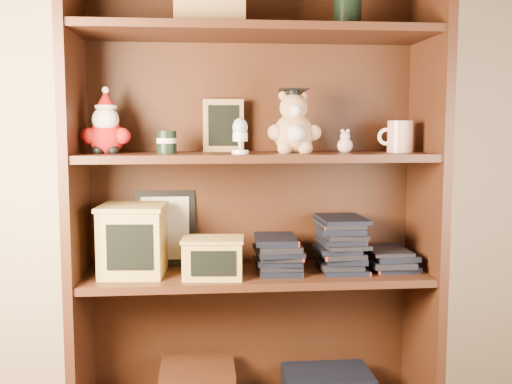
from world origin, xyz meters
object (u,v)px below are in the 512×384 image
at_px(teacher_mug, 399,137).
at_px(treats_box, 133,239).
at_px(grad_teddy_bear, 294,128).
at_px(bookcase, 254,202).

xyz_separation_m(teacher_mug, treats_box, (-0.89, -0.00, -0.34)).
bearing_deg(treats_box, grad_teddy_bear, -0.60).
relative_size(bookcase, grad_teddy_bear, 7.37).
distance_m(bookcase, grad_teddy_bear, 0.29).
xyz_separation_m(bookcase, treats_box, (-0.40, -0.05, -0.11)).
distance_m(grad_teddy_bear, teacher_mug, 0.36).
distance_m(bookcase, treats_box, 0.42).
bearing_deg(grad_teddy_bear, teacher_mug, 1.04).
bearing_deg(bookcase, grad_teddy_bear, -24.25).
height_order(teacher_mug, treats_box, teacher_mug).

